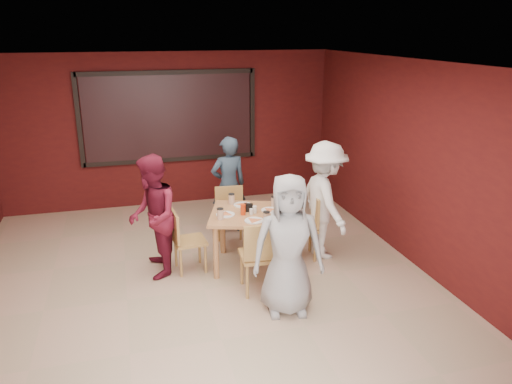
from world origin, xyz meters
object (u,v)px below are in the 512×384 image
object	(u,v)px
chair_back	(230,213)
diner_front	(288,245)
diner_back	(229,185)
chair_left	(184,238)
dining_table	(248,220)
chair_right	(306,223)
diner_right	(325,201)
diner_left	(153,217)
chair_front	(261,253)

from	to	relation	value
chair_back	diner_front	size ratio (longest dim) A/B	0.53
diner_back	chair_left	bearing A→B (deg)	47.17
dining_table	chair_right	bearing A→B (deg)	4.07
chair_right	diner_right	xyz separation A→B (m)	(0.26, -0.02, 0.32)
chair_left	diner_left	size ratio (longest dim) A/B	0.52
chair_front	chair_left	distance (m)	1.20
chair_front	chair_right	size ratio (longest dim) A/B	1.03
chair_back	diner_back	distance (m)	0.57
diner_right	diner_left	bearing A→B (deg)	86.13
chair_left	diner_right	bearing A→B (deg)	-1.27
dining_table	chair_back	size ratio (longest dim) A/B	1.42
dining_table	chair_right	size ratio (longest dim) A/B	1.35
dining_table	diner_front	bearing A→B (deg)	-83.24
dining_table	diner_right	distance (m)	1.15
diner_back	diner_right	size ratio (longest dim) A/B	0.93
dining_table	diner_left	bearing A→B (deg)	175.64
dining_table	diner_back	distance (m)	1.31
chair_front	diner_back	world-z (taller)	diner_back
dining_table	chair_left	distance (m)	0.90
diner_left	diner_right	size ratio (longest dim) A/B	0.97
chair_right	diner_back	bearing A→B (deg)	124.88
diner_front	chair_left	bearing A→B (deg)	137.61
chair_front	diner_right	bearing A→B (deg)	34.72
chair_back	dining_table	bearing A→B (deg)	-84.76
dining_table	chair_front	distance (m)	0.80
diner_back	diner_left	size ratio (longest dim) A/B	0.96
diner_front	diner_left	world-z (taller)	diner_front
chair_back	diner_right	size ratio (longest dim) A/B	0.52
chair_right	diner_left	xyz separation A→B (m)	(-2.14, 0.03, 0.30)
chair_back	diner_left	distance (m)	1.43
chair_left	diner_left	bearing A→B (deg)	177.95
chair_front	diner_back	distance (m)	2.10
chair_front	chair_back	bearing A→B (deg)	91.11
diner_back	diner_left	distance (m)	1.76
chair_left	diner_back	bearing A→B (deg)	54.10
diner_right	chair_left	bearing A→B (deg)	86.26
dining_table	chair_left	xyz separation A→B (m)	(-0.87, 0.08, -0.20)
chair_left	diner_right	size ratio (longest dim) A/B	0.51
diner_left	chair_left	bearing A→B (deg)	89.80
diner_front	diner_back	world-z (taller)	diner_front
diner_front	diner_right	xyz separation A→B (m)	(0.99, 1.29, 0.01)
chair_back	diner_left	bearing A→B (deg)	-148.94
diner_front	diner_right	bearing A→B (deg)	62.71
chair_front	diner_front	size ratio (longest dim) A/B	0.58
chair_front	diner_front	world-z (taller)	diner_front
dining_table	diner_left	size ratio (longest dim) A/B	0.77
dining_table	diner_front	distance (m)	1.27
dining_table	diner_right	bearing A→B (deg)	1.92
dining_table	diner_left	world-z (taller)	diner_left
diner_back	dining_table	bearing A→B (deg)	82.62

